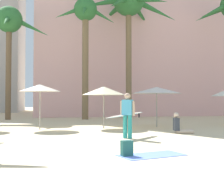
# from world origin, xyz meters

# --- Properties ---
(hotel_pink) EXTENTS (24.44, 10.87, 18.83)m
(hotel_pink) POSITION_xyz_m (7.61, 26.78, 9.42)
(hotel_pink) COLOR beige
(hotel_pink) RESTS_ON ground
(palm_tree_far_left) EXTENTS (4.81, 4.74, 9.47)m
(palm_tree_far_left) POSITION_xyz_m (-0.48, 18.33, 7.54)
(palm_tree_far_left) COLOR brown
(palm_tree_far_left) RESTS_ON ground
(palm_tree_left) EXTENTS (6.20, 6.23, 8.72)m
(palm_tree_left) POSITION_xyz_m (-6.30, 19.14, 7.17)
(palm_tree_left) COLOR brown
(palm_tree_left) RESTS_ON ground
(palm_tree_center) EXTENTS (8.64, 7.97, 11.01)m
(palm_tree_center) POSITION_xyz_m (3.18, 19.13, 9.14)
(palm_tree_center) COLOR brown
(palm_tree_center) RESTS_ON ground
(cafe_umbrella_0) EXTENTS (2.31, 2.31, 2.21)m
(cafe_umbrella_0) POSITION_xyz_m (-0.17, 10.76, 1.98)
(cafe_umbrella_0) COLOR gray
(cafe_umbrella_0) RESTS_ON ground
(cafe_umbrella_1) EXTENTS (2.08, 2.08, 2.29)m
(cafe_umbrella_1) POSITION_xyz_m (-3.47, 10.64, 2.10)
(cafe_umbrella_1) COLOR gray
(cafe_umbrella_1) RESTS_ON ground
(cafe_umbrella_2) EXTENTS (2.76, 2.76, 2.22)m
(cafe_umbrella_2) POSITION_xyz_m (2.84, 10.99, 2.04)
(cafe_umbrella_2) COLOR gray
(cafe_umbrella_2) RESTS_ON ground
(beach_towel) EXTENTS (1.98, 1.35, 0.01)m
(beach_towel) POSITION_xyz_m (-0.08, 2.63, 0.01)
(beach_towel) COLOR #6684E0
(beach_towel) RESTS_ON ground
(backpack) EXTENTS (0.33, 0.29, 0.42)m
(backpack) POSITION_xyz_m (-0.78, 2.61, 0.20)
(backpack) COLOR #1E524D
(backpack) RESTS_ON ground
(person_mid_right) EXTENTS (0.91, 0.51, 0.94)m
(person_mid_right) POSITION_xyz_m (2.83, 7.75, 0.34)
(person_mid_right) COLOR beige
(person_mid_right) RESTS_ON ground
(person_far_right) EXTENTS (2.22, 2.43, 1.77)m
(person_far_right) POSITION_xyz_m (0.11, 6.47, 0.94)
(person_far_right) COLOR teal
(person_far_right) RESTS_ON ground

